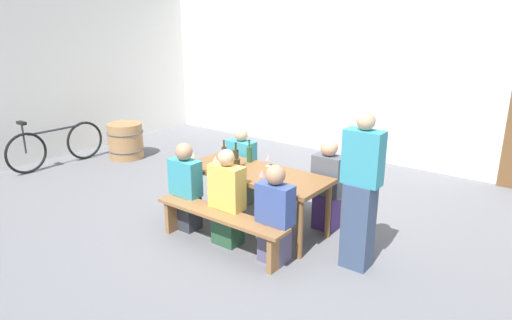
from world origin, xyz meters
TOP-DOWN VIEW (x-y plane):
  - ground_plane at (0.00, 0.00)m, footprint 24.00×24.00m
  - back_wall at (0.00, 3.64)m, footprint 14.00×0.20m
  - side_wall at (-4.93, 0.00)m, footprint 0.20×7.69m
  - tasting_table at (0.00, 0.00)m, footprint 1.84×0.75m
  - bench_near at (0.00, -0.68)m, footprint 1.74×0.30m
  - bench_far at (0.00, 0.68)m, footprint 1.74×0.30m
  - wine_bottle_0 at (-0.49, -0.03)m, footprint 0.06×0.06m
  - wine_bottle_1 at (-0.27, -0.05)m, footprint 0.07×0.07m
  - wine_bottle_2 at (-0.10, -0.24)m, footprint 0.08×0.08m
  - wine_bottle_3 at (-0.31, 0.26)m, footprint 0.07×0.07m
  - wine_glass_0 at (-0.84, -0.24)m, footprint 0.07×0.07m
  - wine_glass_1 at (-0.16, -0.16)m, footprint 0.08×0.08m
  - wine_glass_2 at (-0.01, 0.27)m, footprint 0.06×0.06m
  - wine_glass_3 at (0.28, -0.27)m, footprint 0.07×0.07m
  - wine_glass_4 at (-0.46, -0.22)m, footprint 0.07×0.07m
  - seated_guest_near_0 at (-0.69, -0.53)m, footprint 0.40×0.24m
  - seated_guest_near_1 at (-0.02, -0.53)m, footprint 0.42×0.24m
  - seated_guest_near_2 at (0.65, -0.53)m, footprint 0.40×0.24m
  - seated_guest_far_0 at (-0.66, 0.53)m, footprint 0.41×0.24m
  - seated_guest_far_1 at (0.70, 0.53)m, footprint 0.37×0.24m
  - standing_host at (1.41, -0.09)m, footprint 0.39×0.24m
  - wine_barrel at (-3.74, 0.91)m, footprint 0.66×0.66m
  - parked_bicycle_0 at (-4.31, -0.14)m, footprint 0.20×1.78m

SIDE VIEW (x-z plane):
  - ground_plane at x=0.00m, z-range 0.00..0.00m
  - wine_barrel at x=-3.74m, z-range 0.00..0.65m
  - bench_near at x=0.00m, z-range 0.12..0.57m
  - bench_far at x=0.00m, z-range 0.12..0.57m
  - parked_bicycle_0 at x=-4.31m, z-range -0.08..0.82m
  - seated_guest_far_0 at x=-0.66m, z-range -0.04..1.06m
  - seated_guest_near_2 at x=0.65m, z-range -0.03..1.08m
  - seated_guest_near_0 at x=-0.69m, z-range -0.03..1.09m
  - seated_guest_near_1 at x=-0.02m, z-range -0.04..1.12m
  - seated_guest_far_1 at x=0.70m, z-range -0.02..1.15m
  - tasting_table at x=0.00m, z-range 0.29..1.04m
  - standing_host at x=1.41m, z-range -0.03..1.66m
  - wine_glass_3 at x=0.28m, z-range 0.78..0.93m
  - wine_bottle_3 at x=-0.31m, z-range 0.71..1.01m
  - wine_glass_2 at x=-0.01m, z-range 0.78..0.94m
  - wine_bottle_2 at x=-0.10m, z-range 0.70..1.02m
  - wine_glass_4 at x=-0.46m, z-range 0.79..0.95m
  - wine_glass_1 at x=-0.16m, z-range 0.79..0.96m
  - wine_bottle_0 at x=-0.49m, z-range 0.71..1.04m
  - wine_bottle_1 at x=-0.27m, z-range 0.71..1.04m
  - wine_glass_0 at x=-0.84m, z-range 0.79..0.97m
  - back_wall at x=0.00m, z-range 0.00..3.20m
  - side_wall at x=-4.93m, z-range 0.00..3.20m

